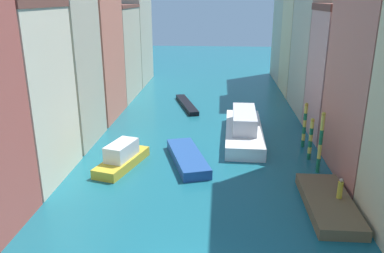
% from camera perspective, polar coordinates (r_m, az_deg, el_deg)
% --- Properties ---
extents(ground_plane, '(154.00, 154.00, 0.00)m').
position_cam_1_polar(ground_plane, '(43.07, 2.11, -0.36)').
color(ground_plane, '#196070').
extents(building_left_1, '(7.62, 8.21, 13.81)m').
position_cam_1_polar(building_left_1, '(32.76, -25.35, 4.38)').
color(building_left_1, beige).
rests_on(building_left_1, ground).
extents(building_left_2, '(7.62, 7.62, 14.79)m').
position_cam_1_polar(building_left_2, '(39.90, -19.79, 8.03)').
color(building_left_2, '#BCB299').
rests_on(building_left_2, ground).
extents(building_left_3, '(7.62, 9.10, 14.77)m').
position_cam_1_polar(building_left_3, '(47.98, -15.63, 10.02)').
color(building_left_3, '#C6705B').
rests_on(building_left_3, ground).
extents(building_left_4, '(7.62, 10.59, 12.95)m').
position_cam_1_polar(building_left_4, '(57.38, -12.30, 10.63)').
color(building_left_4, '#BCB299').
rests_on(building_left_4, ground).
extents(building_left_5, '(7.62, 10.43, 16.72)m').
position_cam_1_polar(building_left_5, '(67.39, -9.87, 13.50)').
color(building_left_5, '#BCB299').
rests_on(building_left_5, ground).
extents(building_right_2, '(7.62, 7.44, 13.34)m').
position_cam_1_polar(building_right_2, '(42.45, 22.50, 7.29)').
color(building_right_2, tan).
rests_on(building_right_2, ground).
extents(building_right_3, '(7.62, 11.18, 15.28)m').
position_cam_1_polar(building_right_3, '(51.13, 19.51, 10.42)').
color(building_right_3, '#BCB299').
rests_on(building_right_3, ground).
extents(building_right_4, '(7.62, 9.28, 21.74)m').
position_cam_1_polar(building_right_4, '(60.84, 17.36, 14.83)').
color(building_right_4, beige).
rests_on(building_right_4, ground).
extents(building_right_5, '(7.62, 11.14, 19.04)m').
position_cam_1_polar(building_right_5, '(70.80, 15.46, 14.29)').
color(building_right_5, '#BCB299').
rests_on(building_right_5, ground).
extents(waterfront_dock, '(3.07, 7.84, 0.76)m').
position_cam_1_polar(waterfront_dock, '(28.86, 19.41, -10.60)').
color(waterfront_dock, brown).
rests_on(waterfront_dock, ground).
extents(person_on_dock, '(0.36, 0.36, 1.48)m').
position_cam_1_polar(person_on_dock, '(28.68, 20.94, -8.58)').
color(person_on_dock, gold).
rests_on(person_on_dock, waterfront_dock).
extents(mooring_pole_0, '(0.33, 0.33, 5.25)m').
position_cam_1_polar(mooring_pole_0, '(33.30, 18.38, -2.20)').
color(mooring_pole_0, '#197247').
rests_on(mooring_pole_0, ground).
extents(mooring_pole_1, '(0.36, 0.36, 3.87)m').
position_cam_1_polar(mooring_pole_1, '(36.00, 17.04, -1.69)').
color(mooring_pole_1, '#197247').
rests_on(mooring_pole_1, ground).
extents(mooring_pole_2, '(0.36, 0.36, 4.42)m').
position_cam_1_polar(mooring_pole_2, '(38.77, 16.22, 0.26)').
color(mooring_pole_2, '#197247').
rests_on(mooring_pole_2, ground).
extents(vaporetto_white, '(3.94, 12.38, 2.92)m').
position_cam_1_polar(vaporetto_white, '(40.18, 7.62, -0.28)').
color(vaporetto_white, white).
rests_on(vaporetto_white, ground).
extents(gondola_black, '(3.88, 9.33, 0.54)m').
position_cam_1_polar(gondola_black, '(51.95, -0.79, 3.26)').
color(gondola_black, black).
rests_on(gondola_black, ground).
extents(motorboat_0, '(4.57, 8.17, 0.85)m').
position_cam_1_polar(motorboat_0, '(34.34, -0.67, -4.62)').
color(motorboat_0, '#234C93').
rests_on(motorboat_0, ground).
extents(motorboat_1, '(3.77, 6.65, 2.16)m').
position_cam_1_polar(motorboat_1, '(33.92, -10.25, -4.47)').
color(motorboat_1, gold).
rests_on(motorboat_1, ground).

